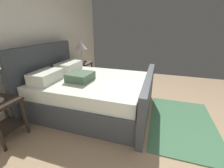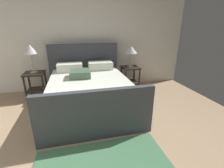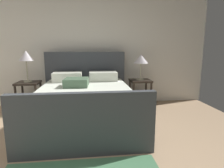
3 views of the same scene
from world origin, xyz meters
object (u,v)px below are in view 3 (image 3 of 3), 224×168
Objects in this scene: table_lamp_left at (26,57)px; nightstand_left at (29,91)px; nightstand_right at (140,89)px; table_lamp_right at (141,59)px; bed at (85,102)px.

nightstand_left is at bearing -82.87° from table_lamp_left.
nightstand_left is at bearing -179.45° from nightstand_right.
table_lamp_right is at bearing 0.55° from table_lamp_left.
bed is 3.62× the size of nightstand_left.
nightstand_right is 0.64m from table_lamp_right.
table_lamp_left is at bearing 97.13° from nightstand_left.
nightstand_left is (-1.17, 0.76, 0.05)m from bed.
bed is at bearing -33.01° from table_lamp_left.
bed reaches higher than nightstand_left.
table_lamp_left is at bearing -179.45° from nightstand_right.
bed reaches higher than table_lamp_right.
nightstand_right is 2.34m from nightstand_left.
table_lamp_left is at bearing -179.45° from table_lamp_right.
bed is 3.62× the size of nightstand_right.
nightstand_left is at bearing -179.45° from table_lamp_right.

